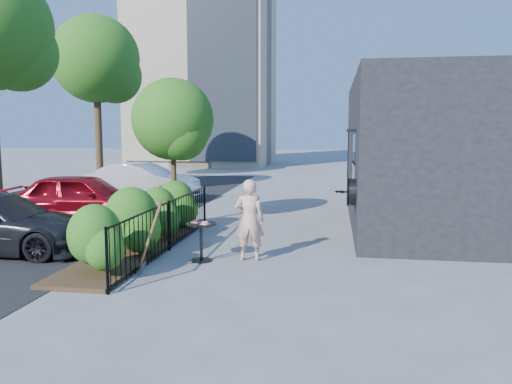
% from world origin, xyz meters
% --- Properties ---
extents(ground, '(120.00, 120.00, 0.00)m').
position_xyz_m(ground, '(0.00, 0.00, 0.00)').
color(ground, gray).
rests_on(ground, ground).
extents(shop_building, '(6.22, 9.00, 4.00)m').
position_xyz_m(shop_building, '(5.50, 4.50, 2.00)').
color(shop_building, black).
rests_on(shop_building, ground).
extents(fence, '(0.05, 6.05, 1.10)m').
position_xyz_m(fence, '(-1.50, 0.00, 0.56)').
color(fence, black).
rests_on(fence, ground).
extents(planting_bed, '(1.30, 6.00, 0.08)m').
position_xyz_m(planting_bed, '(-2.20, 0.00, 0.04)').
color(planting_bed, '#382616').
rests_on(planting_bed, ground).
extents(shrubs, '(1.10, 5.60, 1.24)m').
position_xyz_m(shrubs, '(-2.10, 0.10, 0.70)').
color(shrubs, '#256316').
rests_on(shrubs, ground).
extents(patio_tree, '(2.20, 2.20, 3.94)m').
position_xyz_m(patio_tree, '(-2.24, 2.76, 2.76)').
color(patio_tree, '#3F2B19').
rests_on(patio_tree, ground).
extents(street, '(9.00, 30.00, 0.01)m').
position_xyz_m(street, '(-7.00, 3.00, 0.00)').
color(street, black).
rests_on(street, ground).
extents(street_tree_far, '(4.40, 4.40, 8.28)m').
position_xyz_m(street_tree_far, '(-9.94, 13.96, 5.92)').
color(street_tree_far, '#3F2B19').
rests_on(street_tree_far, ground).
extents(cafe_table, '(0.61, 0.61, 0.82)m').
position_xyz_m(cafe_table, '(-0.58, -0.77, 0.53)').
color(cafe_table, black).
rests_on(cafe_table, ground).
extents(woman, '(0.62, 0.43, 1.64)m').
position_xyz_m(woman, '(0.36, -0.55, 0.82)').
color(woman, '#D7A88B').
rests_on(woman, ground).
extents(shovel, '(0.47, 0.18, 1.38)m').
position_xyz_m(shovel, '(-1.26, -1.84, 0.60)').
color(shovel, brown).
rests_on(shovel, ground).
extents(car_red, '(4.35, 2.09, 1.44)m').
position_xyz_m(car_red, '(-4.89, 2.64, 0.72)').
color(car_red, maroon).
rests_on(car_red, ground).
extents(car_silver, '(4.38, 1.98, 1.40)m').
position_xyz_m(car_silver, '(-5.05, 7.45, 0.70)').
color(car_silver, silver).
rests_on(car_silver, ground).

